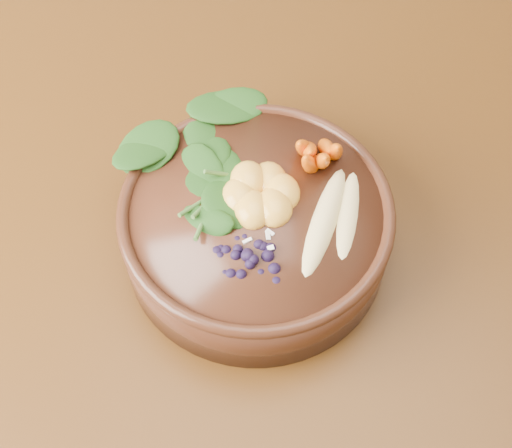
% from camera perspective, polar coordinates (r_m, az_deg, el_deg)
% --- Properties ---
extents(ground, '(4.00, 4.00, 0.00)m').
position_cam_1_polar(ground, '(1.62, 10.66, -10.88)').
color(ground, '#381E0F').
rests_on(ground, ground).
extents(dining_table, '(1.60, 0.90, 0.75)m').
position_cam_1_polar(dining_table, '(1.05, 16.23, 2.77)').
color(dining_table, '#331C0C').
rests_on(dining_table, ground).
extents(stoneware_bowl, '(0.37, 0.37, 0.08)m').
position_cam_1_polar(stoneware_bowl, '(0.81, -0.00, -0.38)').
color(stoneware_bowl, '#3D2013').
rests_on(stoneware_bowl, dining_table).
extents(kale_heap, '(0.24, 0.22, 0.05)m').
position_cam_1_polar(kale_heap, '(0.80, -2.52, 6.33)').
color(kale_heap, '#1E4B13').
rests_on(kale_heap, stoneware_bowl).
extents(carrot_cluster, '(0.08, 0.08, 0.08)m').
position_cam_1_polar(carrot_cluster, '(0.79, 5.01, 7.19)').
color(carrot_cluster, '#D96106').
rests_on(carrot_cluster, stoneware_bowl).
extents(banana_halves, '(0.10, 0.16, 0.03)m').
position_cam_1_polar(banana_halves, '(0.77, 6.53, 1.12)').
color(banana_halves, '#E0CC84').
rests_on(banana_halves, stoneware_bowl).
extents(mandarin_cluster, '(0.11, 0.12, 0.03)m').
position_cam_1_polar(mandarin_cluster, '(0.78, 0.40, 3.05)').
color(mandarin_cluster, gold).
rests_on(mandarin_cluster, stoneware_bowl).
extents(blueberry_pile, '(0.16, 0.14, 0.04)m').
position_cam_1_polar(blueberry_pile, '(0.73, -0.65, -1.92)').
color(blueberry_pile, black).
rests_on(blueberry_pile, stoneware_bowl).
extents(coconut_flakes, '(0.11, 0.10, 0.01)m').
position_cam_1_polar(coconut_flakes, '(0.76, -0.13, 0.10)').
color(coconut_flakes, white).
rests_on(coconut_flakes, stoneware_bowl).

